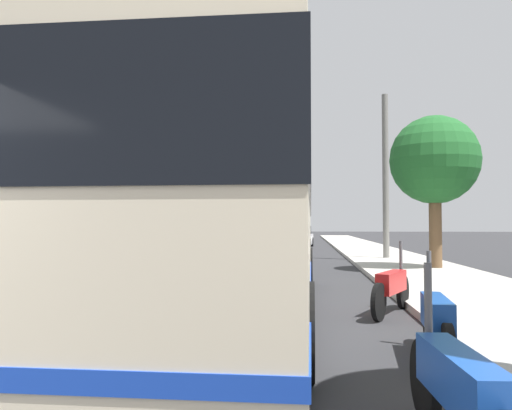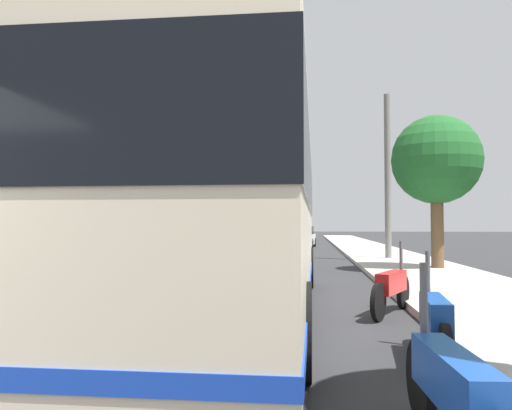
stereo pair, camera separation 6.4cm
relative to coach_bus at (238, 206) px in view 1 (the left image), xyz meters
name	(u,v)px [view 1 (the left image)]	position (x,y,z in m)	size (l,w,h in m)	color
sidewalk_curb	(460,288)	(3.58, -4.85, -1.84)	(110.00, 3.60, 0.14)	#B2ADA3
lane_divider_line	(176,287)	(3.58, 2.03, -1.91)	(110.00, 0.16, 0.01)	silver
coach_bus	(238,206)	(0.00, 0.00, 0.00)	(11.95, 2.75, 3.35)	beige
motorcycle_far_end	(460,393)	(-5.54, -2.20, -1.43)	(2.28, 0.30, 1.27)	black
motorcycle_nearest_curb	(437,321)	(-2.87, -2.72, -1.45)	(2.06, 0.35, 1.23)	black
motorcycle_angled	(392,287)	(0.18, -2.71, -1.44)	(1.96, 0.97, 1.26)	black
car_far_distant	(208,239)	(19.84, 4.37, -1.20)	(4.22, 2.01, 1.47)	black
car_ahead_same_lane	(299,237)	(26.35, -0.72, -1.24)	(4.15, 2.01, 1.45)	silver
car_side_street	(253,233)	(43.30, 4.20, -1.22)	(4.41, 1.89, 1.44)	black
car_oncoming	(259,232)	(49.18, 4.11, -1.18)	(3.92, 1.93, 1.55)	#2D7238
roadside_tree_mid_block	(434,161)	(8.49, -5.50, 1.78)	(2.96, 2.96, 5.21)	brown
utility_pole	(386,177)	(13.51, -4.66, 1.71)	(0.27, 0.27, 7.24)	slate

